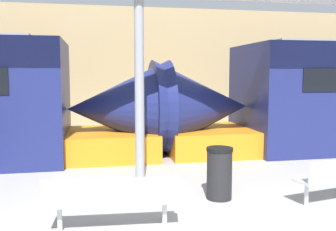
# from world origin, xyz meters

# --- Properties ---
(station_wall) EXTENTS (56.00, 0.20, 5.00)m
(station_wall) POSITION_xyz_m (0.00, 11.65, 2.50)
(station_wall) COLOR tan
(station_wall) RESTS_ON ground_plane
(bench_near) EXTENTS (1.91, 0.56, 0.80)m
(bench_near) POSITION_xyz_m (-1.02, 1.13, 0.49)
(bench_near) COLOR silver
(bench_near) RESTS_ON ground_plane
(trash_bin) EXTENTS (0.48, 0.48, 0.94)m
(trash_bin) POSITION_xyz_m (0.93, 2.20, 0.47)
(trash_bin) COLOR black
(trash_bin) RESTS_ON ground_plane
(support_column_near) EXTENTS (0.20, 0.20, 3.87)m
(support_column_near) POSITION_xyz_m (-0.32, 3.78, 1.94)
(support_column_near) COLOR gray
(support_column_near) RESTS_ON ground_plane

